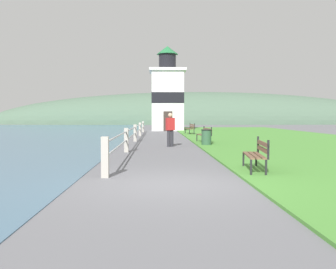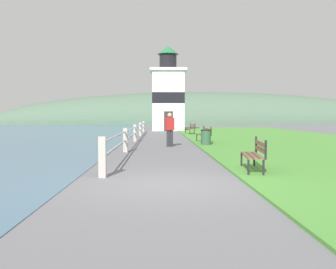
{
  "view_description": "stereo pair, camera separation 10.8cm",
  "coord_description": "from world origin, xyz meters",
  "px_view_note": "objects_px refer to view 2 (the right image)",
  "views": [
    {
      "loc": [
        -0.34,
        -8.32,
        1.54
      ],
      "look_at": [
        0.42,
        16.48,
        0.3
      ],
      "focal_mm": 40.0,
      "sensor_mm": 36.0,
      "label": 1
    },
    {
      "loc": [
        -0.24,
        -8.33,
        1.54
      ],
      "look_at": [
        0.42,
        16.48,
        0.3
      ],
      "focal_mm": 40.0,
      "sensor_mm": 36.0,
      "label": 2
    }
  ],
  "objects_px": {
    "trash_bin": "(206,138)",
    "park_bench_far": "(191,128)",
    "park_bench_midway": "(205,134)",
    "person_strolling": "(170,128)",
    "lighthouse": "(168,95)",
    "park_bench_near": "(255,153)"
  },
  "relations": [
    {
      "from": "person_strolling",
      "to": "trash_bin",
      "type": "xyz_separation_m",
      "value": [
        1.88,
        0.47,
        -0.49
      ]
    },
    {
      "from": "park_bench_midway",
      "to": "trash_bin",
      "type": "relative_size",
      "value": 2.41
    },
    {
      "from": "lighthouse",
      "to": "person_strolling",
      "type": "distance_m",
      "value": 20.82
    },
    {
      "from": "lighthouse",
      "to": "park_bench_midway",
      "type": "bearing_deg",
      "value": -85.07
    },
    {
      "from": "park_bench_near",
      "to": "person_strolling",
      "type": "distance_m",
      "value": 8.83
    },
    {
      "from": "park_bench_far",
      "to": "lighthouse",
      "type": "height_order",
      "value": "lighthouse"
    },
    {
      "from": "trash_bin",
      "to": "park_bench_far",
      "type": "bearing_deg",
      "value": 88.74
    },
    {
      "from": "person_strolling",
      "to": "lighthouse",
      "type": "bearing_deg",
      "value": -25.17
    },
    {
      "from": "park_bench_midway",
      "to": "lighthouse",
      "type": "xyz_separation_m",
      "value": [
        -1.58,
        18.35,
        3.17
      ]
    },
    {
      "from": "park_bench_far",
      "to": "park_bench_midway",
      "type": "bearing_deg",
      "value": 82.73
    },
    {
      "from": "person_strolling",
      "to": "park_bench_midway",
      "type": "bearing_deg",
      "value": -65.81
    },
    {
      "from": "park_bench_midway",
      "to": "lighthouse",
      "type": "distance_m",
      "value": 18.69
    },
    {
      "from": "lighthouse",
      "to": "park_bench_near",
      "type": "bearing_deg",
      "value": -86.86
    },
    {
      "from": "park_bench_midway",
      "to": "person_strolling",
      "type": "distance_m",
      "value": 3.08
    },
    {
      "from": "park_bench_near",
      "to": "trash_bin",
      "type": "height_order",
      "value": "park_bench_near"
    },
    {
      "from": "park_bench_near",
      "to": "park_bench_far",
      "type": "height_order",
      "value": "same"
    },
    {
      "from": "person_strolling",
      "to": "park_bench_far",
      "type": "bearing_deg",
      "value": -33.79
    },
    {
      "from": "park_bench_far",
      "to": "person_strolling",
      "type": "bearing_deg",
      "value": 73.4
    },
    {
      "from": "park_bench_near",
      "to": "park_bench_far",
      "type": "relative_size",
      "value": 0.93
    },
    {
      "from": "park_bench_far",
      "to": "trash_bin",
      "type": "height_order",
      "value": "park_bench_far"
    },
    {
      "from": "lighthouse",
      "to": "trash_bin",
      "type": "distance_m",
      "value": 20.47
    },
    {
      "from": "park_bench_far",
      "to": "trash_bin",
      "type": "relative_size",
      "value": 2.28
    }
  ]
}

